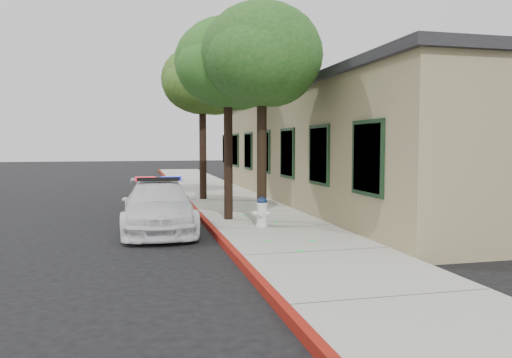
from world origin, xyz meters
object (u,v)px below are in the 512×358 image
at_px(fire_hydrant, 262,211).
at_px(street_tree_far, 204,83).
at_px(street_tree_near, 262,60).
at_px(police_car, 159,206).
at_px(clapboard_building, 358,147).
at_px(street_tree_mid, 228,67).

distance_m(fire_hydrant, street_tree_far, 7.89).
bearing_deg(street_tree_far, street_tree_near, -84.44).
xyz_separation_m(street_tree_near, street_tree_far, (-0.64, 6.53, 0.15)).
xyz_separation_m(police_car, street_tree_far, (1.98, 5.95, 3.90)).
xyz_separation_m(clapboard_building, street_tree_mid, (-5.98, -4.39, 2.24)).
bearing_deg(police_car, street_tree_far, 72.82).
xyz_separation_m(fire_hydrant, street_tree_near, (0.06, 0.23, 3.87)).
bearing_deg(street_tree_far, street_tree_mid, -90.32).
relative_size(police_car, street_tree_mid, 0.80).
bearing_deg(clapboard_building, street_tree_near, -133.29).
relative_size(street_tree_near, street_tree_mid, 1.02).
distance_m(clapboard_building, street_tree_far, 6.49).
height_order(clapboard_building, fire_hydrant, clapboard_building).
relative_size(street_tree_near, street_tree_far, 0.97).
height_order(fire_hydrant, street_tree_near, street_tree_near).
bearing_deg(fire_hydrant, street_tree_far, 116.36).
relative_size(police_car, fire_hydrant, 5.84).
bearing_deg(street_tree_far, fire_hydrant, -85.17).
bearing_deg(street_tree_near, street_tree_mid, 117.96).
relative_size(clapboard_building, street_tree_far, 3.57).
xyz_separation_m(fire_hydrant, street_tree_mid, (-0.60, 1.49, 3.83)).
bearing_deg(clapboard_building, police_car, -147.47).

